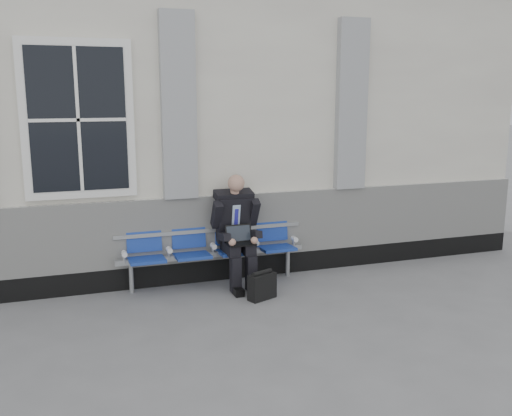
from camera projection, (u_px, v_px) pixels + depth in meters
name	position (u px, v px, depth m)	size (l,w,h in m)	color
ground	(61.00, 342.00, 6.00)	(70.00, 70.00, 0.00)	slate
station_building	(49.00, 116.00, 8.77)	(14.40, 4.40, 4.49)	silver
bench	(212.00, 245.00, 7.74)	(2.60, 0.47, 0.91)	#9EA0A3
businessman	(236.00, 227.00, 7.65)	(0.63, 0.84, 1.52)	black
briefcase	(262.00, 286.00, 7.22)	(0.40, 0.28, 0.38)	black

